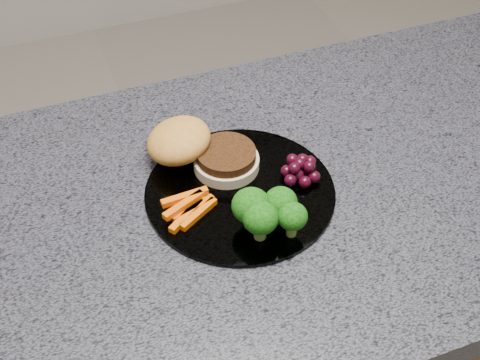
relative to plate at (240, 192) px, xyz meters
name	(u,v)px	position (x,y,z in m)	size (l,w,h in m)	color
countertop	(290,196)	(0.07, -0.01, -0.02)	(1.20, 0.60, 0.04)	#4A4A54
plate	(240,192)	(0.00, 0.00, 0.00)	(0.26, 0.26, 0.01)	white
burger	(196,150)	(-0.04, 0.08, 0.02)	(0.18, 0.16, 0.05)	beige
carrot_sticks	(188,207)	(-0.08, -0.01, 0.01)	(0.08, 0.06, 0.02)	#E25903
broccoli	(267,211)	(0.01, -0.08, 0.04)	(0.09, 0.08, 0.06)	olive
grape_bunch	(301,169)	(0.09, 0.00, 0.02)	(0.06, 0.05, 0.03)	black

